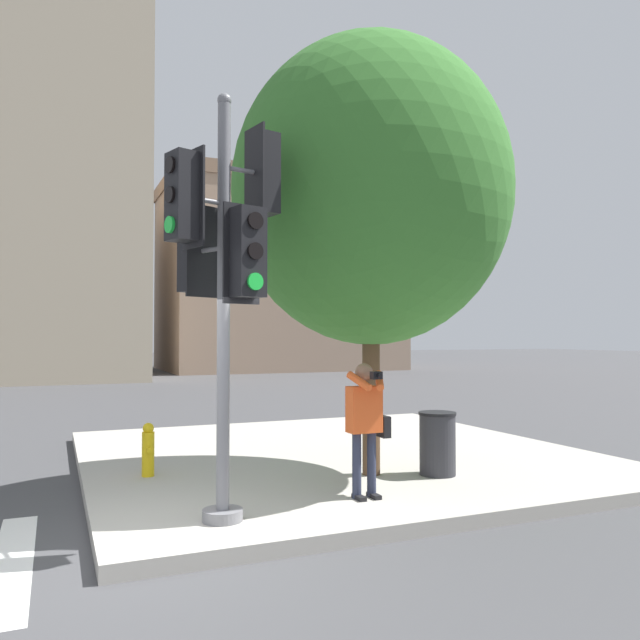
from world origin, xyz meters
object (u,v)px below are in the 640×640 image
object	(u,v)px
street_tree	(371,193)
fire_hydrant	(148,450)
trash_bin	(437,443)
traffic_signal_pole	(223,250)
person_photographer	(366,417)

from	to	relation	value
street_tree	fire_hydrant	xyz separation A→B (m)	(-2.90, 1.12, -3.62)
trash_bin	fire_hydrant	bearing A→B (deg)	158.14
traffic_signal_pole	trash_bin	world-z (taller)	traffic_signal_pole
fire_hydrant	trash_bin	bearing A→B (deg)	-21.86
traffic_signal_pole	fire_hydrant	xyz separation A→B (m)	(-0.42, 2.48, -2.49)
street_tree	trash_bin	bearing A→B (deg)	-24.47
traffic_signal_pole	street_tree	size ratio (longest dim) A/B	0.74
person_photographer	street_tree	bearing A→B (deg)	59.25
person_photographer	street_tree	world-z (taller)	street_tree
traffic_signal_pole	trash_bin	distance (m)	4.23
traffic_signal_pole	street_tree	distance (m)	3.05
street_tree	trash_bin	world-z (taller)	street_tree
traffic_signal_pole	person_photographer	world-z (taller)	traffic_signal_pole
traffic_signal_pole	fire_hydrant	distance (m)	3.54
person_photographer	trash_bin	world-z (taller)	person_photographer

